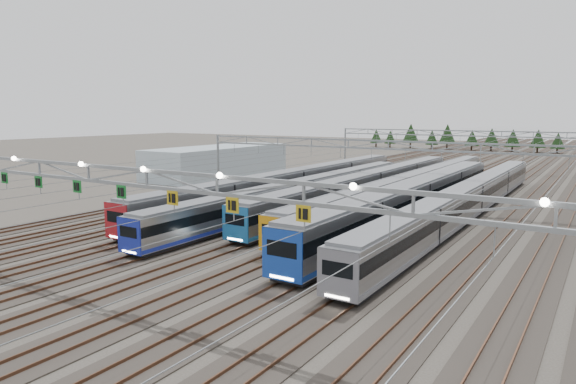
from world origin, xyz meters
The scene contains 13 objects.
ground centered at (0.00, 0.00, 0.00)m, with size 400.00×400.00×0.00m, color #47423A.
track_bed centered at (0.00, 100.00, 1.49)m, with size 54.00×260.00×5.42m.
train_a centered at (-11.25, 35.63, 2.10)m, with size 2.85×58.33×3.71m.
train_b centered at (-6.75, 30.47, 1.90)m, with size 2.55×52.97×3.31m.
train_c centered at (-2.25, 40.04, 2.02)m, with size 2.73×57.34×3.55m.
train_d centered at (2.25, 43.17, 1.92)m, with size 2.57×65.80×3.33m.
train_e centered at (6.75, 30.86, 2.25)m, with size 3.07×52.27×4.00m.
train_f centered at (11.25, 35.59, 2.00)m, with size 2.69×63.84×3.50m.
gantry_near centered at (-0.05, -0.12, 7.09)m, with size 56.36×0.61×8.08m.
gantry_mid centered at (0.00, 40.00, 6.39)m, with size 56.36×0.36×8.00m.
gantry_far centered at (0.00, 85.00, 6.39)m, with size 56.36×0.36×8.00m.
west_shed centered at (-36.80, 50.62, 2.64)m, with size 10.00×30.00×5.29m, color #AAC0CB.
treeline centered at (-4.05, 142.14, 4.23)m, with size 87.50×5.60×7.02m.
Camera 1 is at (24.02, -21.73, 11.24)m, focal length 32.00 mm.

